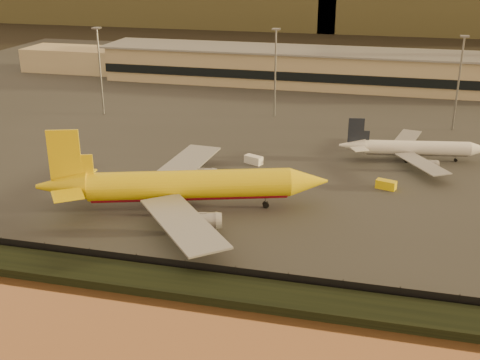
# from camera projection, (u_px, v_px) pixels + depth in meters

# --- Properties ---
(ground) EXTENTS (900.00, 900.00, 0.00)m
(ground) POSITION_uv_depth(u_px,v_px,m) (243.00, 241.00, 103.21)
(ground) COLOR black
(ground) RESTS_ON ground
(embankment) EXTENTS (320.00, 7.00, 1.40)m
(embankment) POSITION_uv_depth(u_px,v_px,m) (216.00, 289.00, 87.60)
(embankment) COLOR black
(embankment) RESTS_ON ground
(tarmac) EXTENTS (320.00, 220.00, 0.20)m
(tarmac) POSITION_uv_depth(u_px,v_px,m) (315.00, 106.00, 188.98)
(tarmac) COLOR #2D2D2D
(tarmac) RESTS_ON ground
(perimeter_fence) EXTENTS (300.00, 0.05, 2.20)m
(perimeter_fence) POSITION_uv_depth(u_px,v_px,m) (223.00, 272.00, 90.99)
(perimeter_fence) COLOR black
(perimeter_fence) RESTS_ON tarmac
(terminal_building) EXTENTS (202.00, 25.00, 12.60)m
(terminal_building) POSITION_uv_depth(u_px,v_px,m) (286.00, 67.00, 217.59)
(terminal_building) COLOR tan
(terminal_building) RESTS_ON tarmac
(apron_light_masts) EXTENTS (152.20, 12.20, 25.40)m
(apron_light_masts) POSITION_uv_depth(u_px,v_px,m) (363.00, 71.00, 161.84)
(apron_light_masts) COLOR slate
(apron_light_masts) RESTS_ON tarmac
(dhl_cargo_jet) EXTENTS (53.66, 51.15, 16.40)m
(dhl_cargo_jet) POSITION_uv_depth(u_px,v_px,m) (185.00, 186.00, 113.16)
(dhl_cargo_jet) COLOR yellow
(dhl_cargo_jet) RESTS_ON tarmac
(white_narrowbody_jet) EXTENTS (34.77, 33.52, 10.01)m
(white_narrowbody_jet) POSITION_uv_depth(u_px,v_px,m) (414.00, 148.00, 140.08)
(white_narrowbody_jet) COLOR white
(white_narrowbody_jet) RESTS_ON tarmac
(gse_vehicle_yellow) EXTENTS (4.42, 2.93, 1.83)m
(gse_vehicle_yellow) POSITION_uv_depth(u_px,v_px,m) (386.00, 185.00, 124.61)
(gse_vehicle_yellow) COLOR yellow
(gse_vehicle_yellow) RESTS_ON tarmac
(gse_vehicle_white) EXTENTS (4.61, 3.43, 1.89)m
(gse_vehicle_white) POSITION_uv_depth(u_px,v_px,m) (254.00, 160.00, 138.88)
(gse_vehicle_white) COLOR white
(gse_vehicle_white) RESTS_ON tarmac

